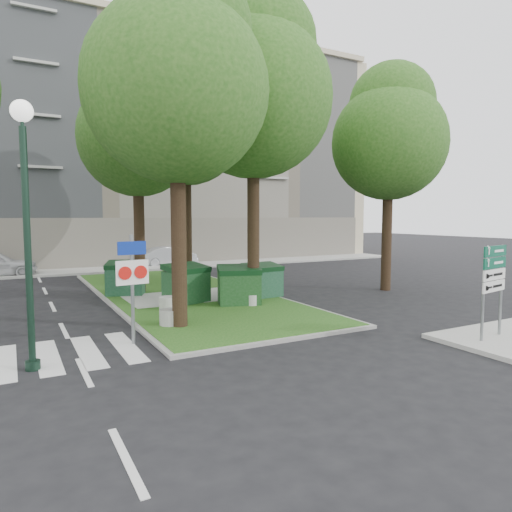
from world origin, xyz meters
TOP-DOWN VIEW (x-y plane):
  - ground at (0.00, 0.00)m, footprint 120.00×120.00m
  - median_island at (0.50, 8.00)m, footprint 6.00×16.00m
  - median_kerb at (0.50, 8.00)m, footprint 6.30×16.30m
  - building_sidewalk at (0.00, 18.50)m, footprint 42.00×3.00m
  - zebra_crossing at (-3.75, 1.50)m, footprint 5.00×3.00m
  - apartment_building at (0.00, 26.00)m, footprint 41.00×12.00m
  - tree_median_near_left at (-1.41, 2.56)m, footprint 5.20×5.20m
  - tree_median_near_right at (2.09, 4.56)m, footprint 5.60×5.60m
  - tree_median_mid at (-0.91, 9.06)m, footprint 4.80×4.80m
  - tree_median_far at (2.29, 12.06)m, footprint 5.80×5.80m
  - tree_street_right at (9.09, 5.06)m, footprint 5.00×5.00m
  - dumpster_a at (-1.69, 8.67)m, footprint 1.78×1.54m
  - dumpster_b at (-0.09, 5.86)m, footprint 1.83×1.53m
  - dumpster_c at (1.51, 4.69)m, footprint 1.79×1.49m
  - dumpster_d at (3.00, 5.61)m, footprint 1.53×1.14m
  - bollard_left at (-1.70, 2.77)m, footprint 0.63×0.63m
  - bollard_right at (1.82, 4.30)m, footprint 0.53×0.53m
  - bollard_mid at (-1.08, 5.00)m, footprint 0.60×0.60m
  - litter_bin at (3.20, 7.91)m, footprint 0.39×0.39m
  - street_lamp at (-5.45, 0.67)m, footprint 0.45×0.45m
  - traffic_sign_pole at (-3.05, 1.64)m, footprint 0.85×0.14m
  - directional_sign at (5.28, -2.64)m, footprint 1.20×0.27m
  - car_silver at (3.50, 19.50)m, footprint 3.99×1.70m

SIDE VIEW (x-z plane):
  - ground at x=0.00m, z-range 0.00..0.00m
  - zebra_crossing at x=-3.75m, z-range 0.00..0.01m
  - median_kerb at x=0.50m, z-range 0.00..0.10m
  - median_island at x=0.50m, z-range 0.00..0.12m
  - building_sidewalk at x=0.00m, z-range 0.00..0.12m
  - bollard_right at x=1.82m, z-range 0.12..0.50m
  - bollard_mid at x=-1.08m, z-range 0.12..0.55m
  - bollard_left at x=-1.70m, z-range 0.12..0.57m
  - litter_bin at x=3.20m, z-range 0.12..0.81m
  - car_silver at x=3.50m, z-range 0.00..1.28m
  - dumpster_d at x=3.00m, z-range 0.09..1.44m
  - dumpster_a at x=-1.69m, z-range 0.09..1.48m
  - dumpster_c at x=1.51m, z-range 0.09..1.52m
  - dumpster_b at x=-0.09m, z-range 0.09..1.54m
  - directional_sign at x=5.28m, z-range 0.52..2.95m
  - traffic_sign_pole at x=-3.05m, z-range 0.40..3.24m
  - street_lamp at x=-5.45m, z-range 0.73..6.43m
  - tree_median_mid at x=-0.91m, z-range 1.98..11.97m
  - tree_street_right at x=9.09m, z-range 1.95..12.02m
  - tree_median_near_left at x=-1.41m, z-range 2.05..12.58m
  - tree_median_near_right at x=2.09m, z-range 2.26..13.72m
  - apartment_building at x=0.00m, z-range 0.00..16.00m
  - tree_median_far at x=2.29m, z-range 2.36..14.28m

